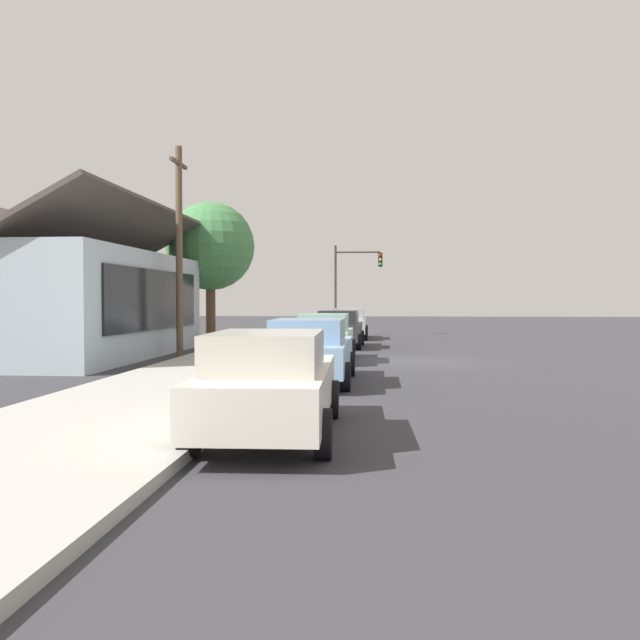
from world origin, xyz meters
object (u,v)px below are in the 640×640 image
Objects in this scene: car_skyblue at (310,350)px; traffic_light_main at (354,275)px; car_seafoam at (325,337)px; fire_hydrant_red at (293,343)px; car_charcoal at (339,329)px; car_silver at (349,323)px; car_ivory at (270,382)px; utility_pole_wooden at (179,247)px; shade_tree at (210,247)px.

traffic_light_main is at bearing -0.74° from car_skyblue.
car_seafoam is 6.20× the size of fire_hydrant_red.
car_charcoal is 0.87× the size of traffic_light_main.
car_silver reaches higher than fire_hydrant_red.
car_skyblue and car_silver have the same top height.
car_silver is (13.00, -0.25, 0.00)m from car_seafoam.
car_skyblue is 19.03m from car_silver.
utility_pole_wooden is at bearing 20.03° from car_ivory.
car_ivory is 1.03× the size of car_silver.
traffic_light_main is at bearing -6.27° from fire_hydrant_red.
shade_tree is 9.24× the size of fire_hydrant_red.
car_charcoal is at bearing 178.39° from car_silver.
car_silver is (6.57, -0.13, 0.00)m from car_charcoal.
shade_tree is at bearing 35.42° from car_seafoam.
utility_pole_wooden is 10.56× the size of fire_hydrant_red.
car_skyblue is 7.91m from fire_hydrant_red.
shade_tree is 9.01m from fire_hydrant_red.
car_ivory is 12.54m from car_seafoam.
car_seafoam is 0.67× the size of shade_tree.
car_skyblue is 23.03m from traffic_light_main.
traffic_light_main is 0.69× the size of utility_pole_wooden.
shade_tree is (20.88, 6.13, 3.68)m from car_ivory.
shade_tree is at bearing 126.40° from car_silver.
car_charcoal is 4.91m from fire_hydrant_red.
car_silver is 0.93× the size of traffic_light_main.
car_ivory is 6.51m from car_skyblue.
car_skyblue is 16.03m from shade_tree.
traffic_light_main is at bearing -36.59° from shade_tree.
car_silver is 13.43m from utility_pole_wooden.
car_ivory is 0.66× the size of utility_pole_wooden.
car_ivory and car_silver have the same top height.
car_charcoal is 10.76m from traffic_light_main.
car_silver is at bearing -0.12° from car_charcoal.
car_seafoam and car_charcoal have the same top height.
car_ivory is at bearing -179.70° from car_skyblue.
utility_pole_wooden is (-5.25, 5.42, 3.11)m from car_charcoal.
traffic_light_main is at bearing -2.12° from car_silver.
car_skyblue is at bearing 179.09° from car_silver.
car_silver is at bearing 178.38° from traffic_light_main.
car_ivory and car_seafoam have the same top height.
car_charcoal is 0.61× the size of utility_pole_wooden.
car_skyblue is at bearing -143.04° from utility_pole_wooden.
car_skyblue is 12.46m from car_charcoal.
traffic_light_main is at bearing -19.85° from utility_pole_wooden.
car_silver is (25.54, -0.08, -0.00)m from car_ivory.
car_charcoal is 7.36m from shade_tree.
fire_hydrant_red is at bearing 164.07° from car_charcoal.
car_ivory is 1.12× the size of car_seafoam.
fire_hydrant_red is at bearing 171.65° from car_silver.
car_charcoal and car_silver have the same top height.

